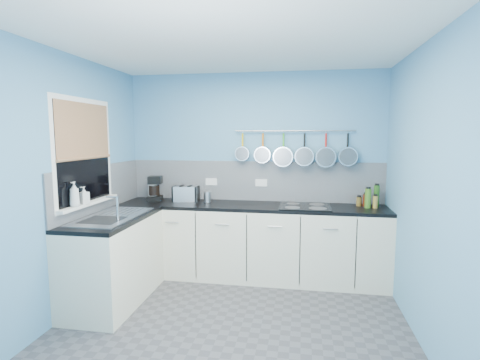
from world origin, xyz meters
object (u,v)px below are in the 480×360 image
(soap_bottle_a, at_px, (74,194))
(toaster, at_px, (186,194))
(paper_towel, at_px, (153,190))
(coffee_maker, at_px, (155,188))
(hob, at_px, (305,206))
(canister, at_px, (207,197))
(soap_bottle_b, at_px, (84,195))

(soap_bottle_a, xyz_separation_m, toaster, (0.70, 1.25, -0.17))
(paper_towel, bearing_deg, coffee_maker, -15.75)
(coffee_maker, bearing_deg, hob, -15.29)
(canister, bearing_deg, soap_bottle_b, -131.78)
(soap_bottle_a, distance_m, toaster, 1.45)
(coffee_maker, bearing_deg, soap_bottle_a, -115.09)
(paper_towel, xyz_separation_m, canister, (0.71, 0.00, -0.07))
(paper_towel, bearing_deg, soap_bottle_b, -103.54)
(paper_towel, xyz_separation_m, coffee_maker, (0.03, -0.01, 0.02))
(paper_towel, height_order, coffee_maker, coffee_maker)
(soap_bottle_a, xyz_separation_m, hob, (2.18, 1.12, -0.26))
(soap_bottle_b, bearing_deg, soap_bottle_a, -90.00)
(soap_bottle_b, bearing_deg, toaster, 57.67)
(canister, relative_size, hob, 0.22)
(toaster, relative_size, canister, 2.30)
(soap_bottle_b, bearing_deg, coffee_maker, 74.91)
(paper_towel, distance_m, canister, 0.72)
(canister, bearing_deg, coffee_maker, -178.98)
(soap_bottle_a, relative_size, coffee_maker, 0.77)
(coffee_maker, relative_size, canister, 2.41)
(coffee_maker, bearing_deg, canister, -10.78)
(canister, xyz_separation_m, hob, (1.20, -0.13, -0.06))
(soap_bottle_b, height_order, paper_towel, soap_bottle_b)
(hob, bearing_deg, soap_bottle_b, -156.07)
(paper_towel, xyz_separation_m, toaster, (0.43, 0.01, -0.04))
(coffee_maker, distance_m, hob, 1.89)
(soap_bottle_a, relative_size, hob, 0.41)
(coffee_maker, distance_m, toaster, 0.41)
(soap_bottle_a, relative_size, toaster, 0.81)
(canister, distance_m, hob, 1.21)
(soap_bottle_b, bearing_deg, canister, 48.22)
(coffee_maker, bearing_deg, toaster, -9.05)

